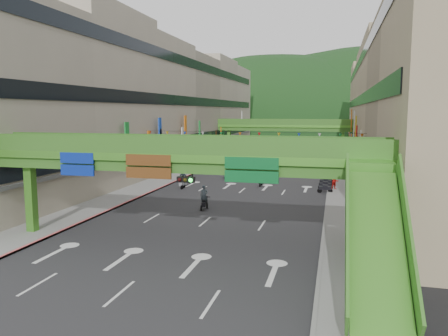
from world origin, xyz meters
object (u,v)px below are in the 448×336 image
at_px(scooter_rider_near, 204,198).
at_px(car_silver, 235,171).
at_px(car_yellow, 299,166).
at_px(pedestrian_red, 335,183).
at_px(overpass_near, 188,167).
at_px(scooter_rider_mid, 261,177).

relative_size(scooter_rider_near, car_silver, 0.48).
bearing_deg(scooter_rider_near, car_yellow, 77.81).
height_order(scooter_rider_near, pedestrian_red, scooter_rider_near).
bearing_deg(overpass_near, scooter_rider_near, 101.82).
distance_m(car_silver, pedestrian_red, 14.71).
distance_m(scooter_rider_mid, car_silver, 7.85).
distance_m(scooter_rider_near, pedestrian_red, 16.75).
height_order(scooter_rider_mid, car_silver, scooter_rider_mid).
relative_size(overpass_near, scooter_rider_near, 12.82).
distance_m(scooter_rider_near, car_silver, 19.72).
distance_m(scooter_rider_near, scooter_rider_mid, 13.56).
bearing_deg(car_yellow, overpass_near, -100.25).
relative_size(scooter_rider_near, scooter_rider_mid, 1.06).
distance_m(overpass_near, car_silver, 30.90).
height_order(overpass_near, car_yellow, overpass_near).
xyz_separation_m(overpass_near, pedestrian_red, (8.87, 23.22, -4.39)).
distance_m(scooter_rider_mid, car_yellow, 14.75).
relative_size(overpass_near, car_silver, 6.11).
xyz_separation_m(car_silver, pedestrian_red, (12.89, -7.09, 0.06)).
relative_size(car_silver, pedestrian_red, 2.81).
distance_m(overpass_near, car_yellow, 38.79).
relative_size(overpass_near, scooter_rider_mid, 13.56).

